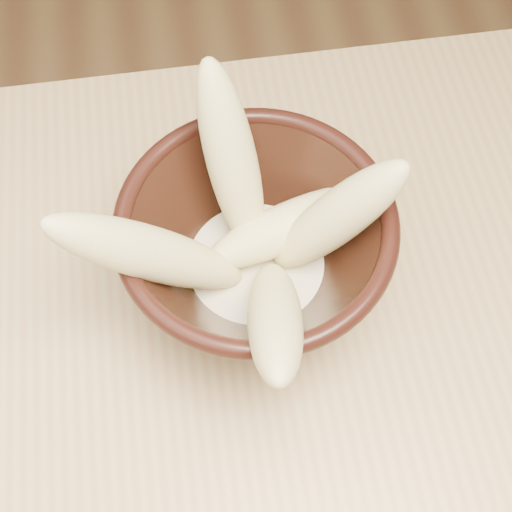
{
  "coord_description": "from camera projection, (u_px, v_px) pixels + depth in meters",
  "views": [
    {
      "loc": [
        -0.1,
        -0.12,
        1.3
      ],
      "look_at": [
        -0.06,
        0.14,
        0.81
      ],
      "focal_mm": 50.0,
      "sensor_mm": 36.0,
      "label": 1
    }
  ],
  "objects": [
    {
      "name": "bowl",
      "position": [
        256.0,
        250.0,
        0.55
      ],
      "size": [
        0.21,
        0.21,
        0.11
      ],
      "rotation": [
        0.0,
        0.0,
        0.41
      ],
      "color": "black",
      "rests_on": "table"
    },
    {
      "name": "banana_front",
      "position": [
        275.0,
        318.0,
        0.49
      ],
      "size": [
        0.06,
        0.16,
        0.14
      ],
      "primitive_type": "ellipsoid",
      "rotation": [
        0.89,
        0.0,
        -0.14
      ],
      "color": "#D7C87F",
      "rests_on": "bowl"
    },
    {
      "name": "banana_right",
      "position": [
        336.0,
        218.0,
        0.52
      ],
      "size": [
        0.12,
        0.04,
        0.15
      ],
      "primitive_type": "ellipsoid",
      "rotation": [
        0.6,
        0.0,
        1.54
      ],
      "color": "#D7C87F",
      "rests_on": "bowl"
    },
    {
      "name": "banana_upright",
      "position": [
        232.0,
        161.0,
        0.53
      ],
      "size": [
        0.07,
        0.12,
        0.16
      ],
      "primitive_type": "ellipsoid",
      "rotation": [
        0.49,
        0.0,
        3.4
      ],
      "color": "#D7C87F",
      "rests_on": "bowl"
    },
    {
      "name": "milk_puddle",
      "position": [
        256.0,
        267.0,
        0.58
      ],
      "size": [
        0.12,
        0.12,
        0.02
      ],
      "primitive_type": "cylinder",
      "color": "beige",
      "rests_on": "bowl"
    },
    {
      "name": "banana_across",
      "position": [
        287.0,
        227.0,
        0.56
      ],
      "size": [
        0.15,
        0.08,
        0.05
      ],
      "primitive_type": "ellipsoid",
      "rotation": [
        1.5,
        0.0,
        1.86
      ],
      "color": "#D7C87F",
      "rests_on": "bowl"
    },
    {
      "name": "table",
      "position": [
        347.0,
        462.0,
        0.62
      ],
      "size": [
        1.2,
        0.8,
        0.75
      ],
      "color": "tan",
      "rests_on": "ground"
    },
    {
      "name": "banana_left",
      "position": [
        153.0,
        254.0,
        0.5
      ],
      "size": [
        0.15,
        0.05,
        0.16
      ],
      "primitive_type": "ellipsoid",
      "rotation": [
        0.74,
        0.0,
        -1.49
      ],
      "color": "#D7C87F",
      "rests_on": "bowl"
    }
  ]
}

